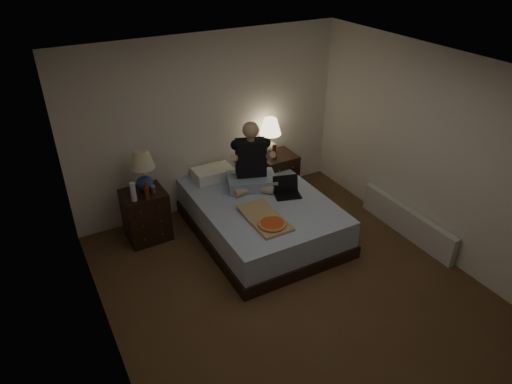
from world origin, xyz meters
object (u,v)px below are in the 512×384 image
person (251,156)px  nightstand_right (277,175)px  lamp_left (143,170)px  beer_bottle_left (147,191)px  bed (261,216)px  lamp_right (270,136)px  water_bottle (133,192)px  nightstand_left (146,215)px  radiator (407,222)px  soda_can (153,189)px  beer_bottle_right (274,151)px  pizza_box (272,224)px  laptop (288,188)px

person → nightstand_right: bearing=51.2°
lamp_left → beer_bottle_left: (-0.05, -0.25, -0.17)m
nightstand_right → person: bearing=-148.3°
bed → lamp_right: (0.64, 0.87, 0.70)m
nightstand_right → water_bottle: size_ratio=2.72×
bed → nightstand_left: 1.53m
nightstand_left → radiator: nightstand_left is taller
lamp_left → soda_can: 0.27m
soda_can → person: size_ratio=0.11×
beer_bottle_right → nightstand_right: bearing=35.8°
bed → pizza_box: pizza_box is taller
soda_can → bed: bearing=-24.3°
beer_bottle_left → laptop: size_ratio=0.68×
soda_can → beer_bottle_right: bearing=3.9°
pizza_box → beer_bottle_right: bearing=58.2°
nightstand_right → lamp_left: 2.14m
radiator → beer_bottle_right: bearing=122.7°
person → pizza_box: 1.10m
lamp_left → water_bottle: lamp_left is taller
lamp_right → laptop: bearing=-106.8°
bed → soda_can: 1.47m
lamp_left → pizza_box: lamp_left is taller
lamp_left → soda_can: size_ratio=5.60×
water_bottle → beer_bottle_left: (0.15, -0.05, -0.01)m
nightstand_right → pizza_box: size_ratio=0.90×
nightstand_left → person: 1.60m
laptop → radiator: laptop is taller
soda_can → pizza_box: bearing=-48.3°
beer_bottle_left → beer_bottle_right: (1.99, 0.25, -0.02)m
laptop → pizza_box: size_ratio=0.45×
nightstand_right → laptop: size_ratio=2.00×
water_bottle → pizza_box: size_ratio=0.33×
bed → pizza_box: (-0.20, -0.62, 0.30)m
beer_bottle_right → laptop: bearing=-108.5°
lamp_left → lamp_right: lamp_left is taller
lamp_left → beer_bottle_left: 0.31m
water_bottle → beer_bottle_right: (2.14, 0.20, -0.03)m
lamp_left → water_bottle: bearing=-135.7°
beer_bottle_right → pizza_box: (-0.82, -1.32, -0.23)m
nightstand_left → water_bottle: 0.52m
pizza_box → bed: bearing=71.9°
pizza_box → laptop: bearing=43.9°
nightstand_left → nightstand_right: (2.10, 0.13, -0.01)m
nightstand_right → laptop: bearing=-113.0°
nightstand_left → bed: bearing=-26.7°
water_bottle → beer_bottle_left: size_ratio=1.09×
bed → laptop: 0.53m
beer_bottle_left → person: (1.43, -0.09, 0.18)m
lamp_left → person: 1.42m
nightstand_left → radiator: (3.08, -1.63, -0.15)m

